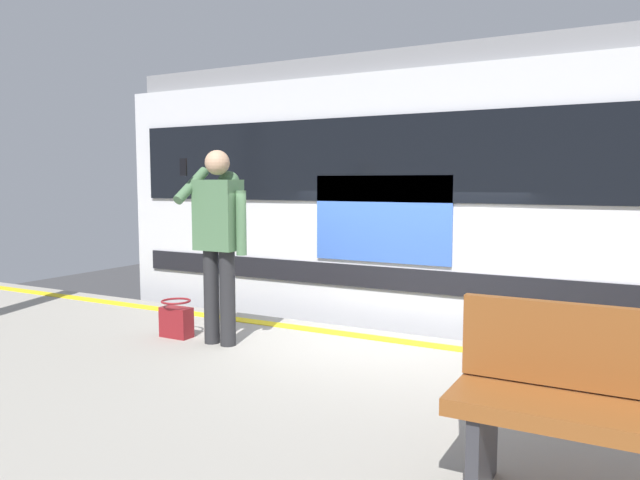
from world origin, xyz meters
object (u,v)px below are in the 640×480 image
Objects in this scene: passenger at (219,231)px; handbag at (176,320)px; bench at (625,408)px; train_carriage at (589,195)px.

passenger reaches higher than handbag.
passenger reaches higher than bench.
train_carriage is at bearing -83.38° from bench.
passenger is (2.77, 3.07, -0.29)m from train_carriage.
train_carriage reaches higher than bench.
train_carriage is 30.52× the size of handbag.
handbag is at bearing 43.15° from train_carriage.
handbag is at bearing 1.01° from passenger.
train_carriage is 6.22× the size of passenger.
bench reaches higher than handbag.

